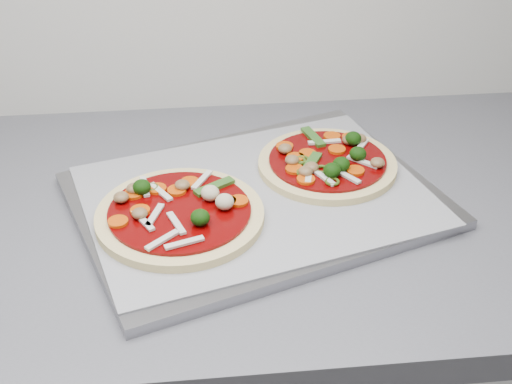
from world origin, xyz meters
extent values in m
cube|color=gray|center=(-0.41, 1.30, 0.91)|extent=(0.55, 0.48, 0.02)
cube|color=gray|center=(-0.41, 1.30, 0.92)|extent=(0.51, 0.43, 0.00)
cylinder|color=#EED388|center=(-0.51, 1.25, 0.92)|extent=(0.29, 0.29, 0.01)
cylinder|color=#5E0402|center=(-0.51, 1.25, 0.93)|extent=(0.24, 0.24, 0.00)
ellipsoid|color=#14390A|center=(-0.56, 1.29, 0.94)|extent=(0.03, 0.03, 0.02)
cylinder|color=#D64606|center=(-0.57, 1.29, 0.93)|extent=(0.03, 0.03, 0.00)
cube|color=silver|center=(-0.56, 1.30, 0.94)|extent=(0.01, 0.05, 0.00)
cube|color=silver|center=(-0.48, 1.31, 0.94)|extent=(0.03, 0.05, 0.00)
cylinder|color=#D64606|center=(-0.51, 1.29, 0.93)|extent=(0.03, 0.03, 0.00)
cube|color=silver|center=(-0.53, 1.19, 0.94)|extent=(0.04, 0.04, 0.00)
cube|color=silver|center=(-0.56, 1.23, 0.94)|extent=(0.03, 0.05, 0.00)
cylinder|color=#D64606|center=(-0.50, 1.31, 0.93)|extent=(0.03, 0.03, 0.00)
cube|color=silver|center=(-0.53, 1.29, 0.94)|extent=(0.03, 0.04, 0.00)
cylinder|color=#D64606|center=(-0.45, 1.26, 0.93)|extent=(0.03, 0.03, 0.00)
cylinder|color=#D64606|center=(-0.44, 1.26, 0.93)|extent=(0.03, 0.03, 0.00)
torus|color=#3A5114|center=(-0.55, 1.30, 0.94)|extent=(0.03, 0.03, 0.00)
torus|color=#3A5114|center=(-0.48, 1.23, 0.94)|extent=(0.02, 0.02, 0.00)
cylinder|color=#D64606|center=(-0.54, 1.30, 0.93)|extent=(0.04, 0.04, 0.00)
ellipsoid|color=brown|center=(-0.58, 1.28, 0.94)|extent=(0.02, 0.02, 0.01)
cube|color=silver|center=(-0.51, 1.18, 0.94)|extent=(0.05, 0.02, 0.00)
ellipsoid|color=brown|center=(-0.51, 1.30, 0.94)|extent=(0.03, 0.03, 0.01)
ellipsoid|color=brown|center=(-0.56, 1.24, 0.94)|extent=(0.02, 0.02, 0.01)
cube|color=silver|center=(-0.54, 1.24, 0.94)|extent=(0.02, 0.05, 0.00)
ellipsoid|color=brown|center=(-0.57, 1.30, 0.94)|extent=(0.03, 0.03, 0.01)
cube|color=silver|center=(-0.52, 1.22, 0.94)|extent=(0.02, 0.05, 0.00)
ellipsoid|color=#14390A|center=(-0.49, 1.22, 0.94)|extent=(0.03, 0.03, 0.02)
cylinder|color=#D64606|center=(-0.56, 1.25, 0.93)|extent=(0.03, 0.03, 0.00)
cube|color=#3C6C26|center=(-0.46, 1.29, 0.94)|extent=(0.06, 0.04, 0.00)
cylinder|color=#D64606|center=(-0.59, 1.23, 0.93)|extent=(0.03, 0.03, 0.00)
ellipsoid|color=beige|center=(-0.45, 1.25, 0.94)|extent=(0.03, 0.03, 0.02)
ellipsoid|color=beige|center=(-0.47, 1.27, 0.94)|extent=(0.03, 0.03, 0.02)
cylinder|color=#EED388|center=(-0.30, 1.36, 0.92)|extent=(0.27, 0.27, 0.01)
cylinder|color=#5E0402|center=(-0.30, 1.36, 0.93)|extent=(0.23, 0.23, 0.00)
ellipsoid|color=brown|center=(-0.33, 1.33, 0.94)|extent=(0.02, 0.02, 0.01)
cylinder|color=#D64606|center=(-0.36, 1.39, 0.93)|extent=(0.03, 0.03, 0.00)
cube|color=silver|center=(-0.30, 1.40, 0.93)|extent=(0.05, 0.01, 0.00)
cylinder|color=#D64606|center=(-0.26, 1.41, 0.93)|extent=(0.03, 0.03, 0.00)
torus|color=#3A5114|center=(-0.32, 1.33, 0.93)|extent=(0.03, 0.03, 0.00)
cylinder|color=#D64606|center=(-0.35, 1.36, 0.93)|extent=(0.03, 0.03, 0.00)
cube|color=silver|center=(-0.29, 1.31, 0.93)|extent=(0.03, 0.04, 0.00)
cylinder|color=#D64606|center=(-0.27, 1.32, 0.93)|extent=(0.04, 0.04, 0.00)
ellipsoid|color=brown|center=(-0.36, 1.38, 0.94)|extent=(0.03, 0.03, 0.01)
ellipsoid|color=brown|center=(-0.34, 1.32, 0.94)|extent=(0.02, 0.02, 0.01)
cube|color=silver|center=(-0.32, 1.31, 0.93)|extent=(0.03, 0.05, 0.00)
ellipsoid|color=#14390A|center=(-0.29, 1.32, 0.94)|extent=(0.03, 0.03, 0.02)
cube|color=silver|center=(-0.26, 1.34, 0.93)|extent=(0.04, 0.04, 0.00)
cube|color=#3C6C26|center=(-0.33, 1.34, 0.93)|extent=(0.04, 0.06, 0.00)
cylinder|color=#D64606|center=(-0.35, 1.33, 0.93)|extent=(0.03, 0.03, 0.00)
cube|color=silver|center=(-0.33, 1.32, 0.93)|extent=(0.02, 0.05, 0.00)
ellipsoid|color=#14390A|center=(-0.26, 1.39, 0.94)|extent=(0.03, 0.03, 0.02)
ellipsoid|color=#14390A|center=(-0.26, 1.35, 0.94)|extent=(0.03, 0.03, 0.02)
torus|color=#3A5114|center=(-0.31, 1.29, 0.93)|extent=(0.03, 0.03, 0.00)
cube|color=#3C6C26|center=(-0.31, 1.42, 0.93)|extent=(0.03, 0.06, 0.00)
ellipsoid|color=brown|center=(-0.25, 1.40, 0.94)|extent=(0.03, 0.03, 0.01)
ellipsoid|color=brown|center=(-0.26, 1.40, 0.94)|extent=(0.03, 0.03, 0.01)
cylinder|color=#D64606|center=(-0.34, 1.30, 0.93)|extent=(0.03, 0.03, 0.00)
cylinder|color=#D64606|center=(-0.28, 1.42, 0.93)|extent=(0.03, 0.03, 0.00)
ellipsoid|color=brown|center=(-0.24, 1.33, 0.94)|extent=(0.02, 0.02, 0.01)
ellipsoid|color=#14390A|center=(-0.31, 1.31, 0.94)|extent=(0.03, 0.03, 0.02)
torus|color=#3A5114|center=(-0.34, 1.35, 0.93)|extent=(0.03, 0.03, 0.00)
cube|color=silver|center=(-0.25, 1.38, 0.93)|extent=(0.03, 0.04, 0.00)
torus|color=#3A5114|center=(-0.34, 1.32, 0.93)|extent=(0.03, 0.03, 0.00)
cylinder|color=#D64606|center=(-0.28, 1.38, 0.93)|extent=(0.03, 0.03, 0.00)
cylinder|color=#D64606|center=(-0.33, 1.37, 0.93)|extent=(0.03, 0.03, 0.00)
ellipsoid|color=brown|center=(-0.35, 1.35, 0.94)|extent=(0.03, 0.03, 0.01)
torus|color=#3A5114|center=(-0.34, 1.35, 0.93)|extent=(0.02, 0.02, 0.00)
camera|label=1|loc=(-0.49, 0.51, 1.44)|focal=50.00mm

